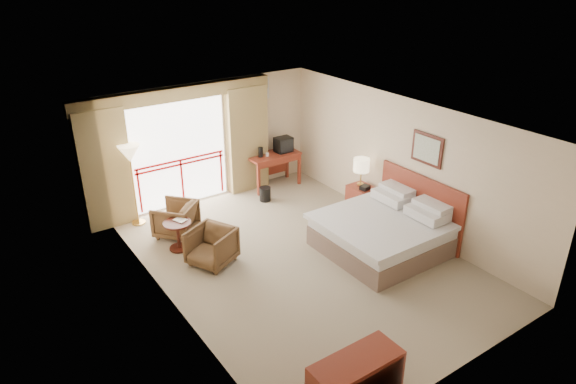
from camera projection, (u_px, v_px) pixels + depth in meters
floor at (301, 259)px, 9.59m from camera, size 7.00×7.00×0.00m
ceiling at (303, 119)px, 8.45m from camera, size 7.00×7.00×0.00m
wall_back at (211, 140)px, 11.64m from camera, size 5.00×0.00×5.00m
wall_front at (466, 291)px, 6.40m from camera, size 5.00×0.00×5.00m
wall_left at (168, 233)px, 7.73m from camera, size 0.00×7.00×7.00m
wall_right at (402, 164)px, 10.31m from camera, size 0.00×7.00×7.00m
balcony_door at (179, 154)px, 11.27m from camera, size 2.40×0.00×2.40m
balcony_railing at (181, 170)px, 11.42m from camera, size 2.09×0.03×1.02m
curtain_left at (105, 169)px, 10.30m from camera, size 1.00×0.26×2.50m
curtain_right at (247, 139)px, 12.00m from camera, size 1.00×0.26×2.50m
valance at (175, 94)px, 10.63m from camera, size 4.40×0.22×0.28m
hvac_vent at (260, 89)px, 11.87m from camera, size 0.50×0.04×0.50m
bed at (383, 232)px, 9.75m from camera, size 2.13×2.06×0.97m
headboard at (420, 206)px, 10.13m from camera, size 0.06×2.10×1.30m
framed_art at (427, 149)px, 9.64m from camera, size 0.04×0.72×0.60m
nightstand at (361, 200)px, 11.15m from camera, size 0.46×0.54×0.65m
table_lamp at (361, 166)px, 10.85m from camera, size 0.34×0.34×0.60m
phone at (365, 188)px, 10.86m from camera, size 0.23×0.19×0.09m
desk at (272, 160)px, 12.42m from camera, size 1.27×0.62×0.83m
tv at (284, 145)px, 12.37m from camera, size 0.40×0.32×0.36m
coffee_maker at (261, 152)px, 12.07m from camera, size 0.13×0.13×0.24m
cup at (267, 155)px, 12.14m from camera, size 0.07×0.07×0.09m
wastebasket at (265, 194)px, 11.81m from camera, size 0.29×0.29×0.33m
armchair_far at (177, 234)px, 10.44m from camera, size 1.07×1.07×0.70m
armchair_near at (213, 263)px, 9.47m from camera, size 1.01×1.00×0.69m
side_table at (178, 231)px, 9.75m from camera, size 0.53×0.53×0.58m
book at (177, 222)px, 9.68m from camera, size 0.25×0.28×0.02m
floor_lamp at (130, 157)px, 10.25m from camera, size 0.45×0.45×1.74m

